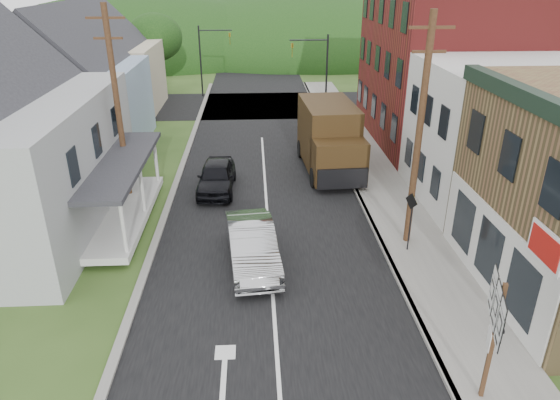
{
  "coord_description": "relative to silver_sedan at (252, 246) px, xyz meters",
  "views": [
    {
      "loc": [
        -0.52,
        -14.02,
        10.13
      ],
      "look_at": [
        0.41,
        3.22,
        2.2
      ],
      "focal_mm": 32.0,
      "sensor_mm": 36.0,
      "label": 1
    }
  ],
  "objects": [
    {
      "name": "ground",
      "position": [
        0.68,
        -2.22,
        -0.8
      ],
      "size": [
        120.0,
        120.0,
        0.0
      ],
      "primitive_type": "plane",
      "color": "#2D4719",
      "rests_on": "ground"
    },
    {
      "name": "road",
      "position": [
        0.68,
        7.78,
        -0.8
      ],
      "size": [
        9.0,
        90.0,
        0.02
      ],
      "primitive_type": "cube",
      "color": "black",
      "rests_on": "ground"
    },
    {
      "name": "cross_road",
      "position": [
        0.68,
        24.78,
        -0.8
      ],
      "size": [
        60.0,
        9.0,
        0.02
      ],
      "primitive_type": "cube",
      "color": "black",
      "rests_on": "ground"
    },
    {
      "name": "sidewalk_right",
      "position": [
        6.58,
        5.78,
        -0.73
      ],
      "size": [
        2.8,
        55.0,
        0.15
      ],
      "primitive_type": "cube",
      "color": "slate",
      "rests_on": "ground"
    },
    {
      "name": "curb_right",
      "position": [
        5.23,
        5.78,
        -0.73
      ],
      "size": [
        0.2,
        55.0,
        0.15
      ],
      "primitive_type": "cube",
      "color": "slate",
      "rests_on": "ground"
    },
    {
      "name": "curb_left",
      "position": [
        -3.97,
        5.78,
        -0.74
      ],
      "size": [
        0.3,
        55.0,
        0.12
      ],
      "primitive_type": "cube",
      "color": "slate",
      "rests_on": "ground"
    },
    {
      "name": "storefront_white",
      "position": [
        11.98,
        5.28,
        2.45
      ],
      "size": [
        8.0,
        7.0,
        6.5
      ],
      "primitive_type": "cube",
      "color": "silver",
      "rests_on": "ground"
    },
    {
      "name": "storefront_red",
      "position": [
        11.98,
        14.78,
        4.2
      ],
      "size": [
        8.0,
        12.0,
        10.0
      ],
      "primitive_type": "cube",
      "color": "maroon",
      "rests_on": "ground"
    },
    {
      "name": "house_blue",
      "position": [
        -10.32,
        14.78,
        2.89
      ],
      "size": [
        7.14,
        8.16,
        7.28
      ],
      "color": "#8CA8C0",
      "rests_on": "ground"
    },
    {
      "name": "house_cream",
      "position": [
        -10.82,
        23.78,
        2.89
      ],
      "size": [
        7.14,
        8.16,
        7.28
      ],
      "color": "#BDB192",
      "rests_on": "ground"
    },
    {
      "name": "utility_pole_right",
      "position": [
        6.28,
        1.28,
        3.85
      ],
      "size": [
        1.6,
        0.26,
        9.0
      ],
      "color": "#472D19",
      "rests_on": "ground"
    },
    {
      "name": "utility_pole_left",
      "position": [
        -5.82,
        5.78,
        3.85
      ],
      "size": [
        1.6,
        0.26,
        9.0
      ],
      "color": "#472D19",
      "rests_on": "ground"
    },
    {
      "name": "traffic_signal_right",
      "position": [
        4.99,
        21.28,
        2.95
      ],
      "size": [
        2.87,
        0.2,
        6.0
      ],
      "color": "black",
      "rests_on": "ground"
    },
    {
      "name": "traffic_signal_left",
      "position": [
        -3.62,
        28.28,
        2.95
      ],
      "size": [
        2.87,
        0.2,
        6.0
      ],
      "color": "black",
      "rests_on": "ground"
    },
    {
      "name": "tree_left_d",
      "position": [
        -8.32,
        29.78,
        4.08
      ],
      "size": [
        4.8,
        4.8,
        6.94
      ],
      "color": "#382616",
      "rests_on": "ground"
    },
    {
      "name": "forested_ridge",
      "position": [
        0.68,
        52.78,
        -0.8
      ],
      "size": [
        90.0,
        30.0,
        16.0
      ],
      "primitive_type": "ellipsoid",
      "color": "black",
      "rests_on": "ground"
    },
    {
      "name": "silver_sedan",
      "position": [
        0.0,
        0.0,
        0.0
      ],
      "size": [
        2.22,
        5.04,
        1.61
      ],
      "primitive_type": "imported",
      "rotation": [
        0.0,
        0.0,
        0.11
      ],
      "color": "#A7A8AC",
      "rests_on": "ground"
    },
    {
      "name": "dark_sedan",
      "position": [
        -1.77,
        7.14,
        -0.06
      ],
      "size": [
        1.91,
        4.44,
        1.49
      ],
      "primitive_type": "imported",
      "rotation": [
        0.0,
        0.0,
        -0.03
      ],
      "color": "black",
      "rests_on": "ground"
    },
    {
      "name": "delivery_van",
      "position": [
        4.27,
        9.61,
        1.06
      ],
      "size": [
        3.04,
        6.71,
        3.68
      ],
      "rotation": [
        0.0,
        0.0,
        0.06
      ],
      "color": "#301F0D",
      "rests_on": "ground"
    },
    {
      "name": "route_sign_cluster",
      "position": [
        5.83,
        -6.9,
        1.57
      ],
      "size": [
        0.67,
        1.89,
        3.44
      ],
      "rotation": [
        0.0,
        0.0,
        -0.31
      ],
      "color": "#472D19",
      "rests_on": "sidewalk_right"
    },
    {
      "name": "warning_sign",
      "position": [
        6.08,
        0.52,
        0.9
      ],
      "size": [
        0.29,
        0.62,
        2.43
      ],
      "rotation": [
        0.0,
        0.0,
        0.42
      ],
      "color": "black",
      "rests_on": "sidewalk_right"
    }
  ]
}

